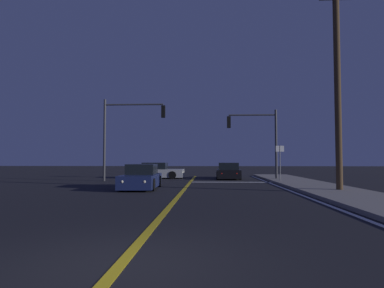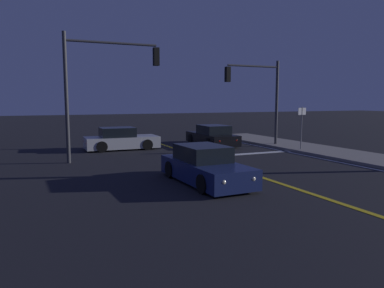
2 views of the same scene
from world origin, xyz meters
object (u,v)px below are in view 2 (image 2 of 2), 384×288
Objects in this scene: car_side_waiting_black at (212,136)px; traffic_signal_near_right at (259,89)px; car_parked_curb_navy at (205,167)px; car_following_oncoming_silver at (121,140)px; street_sign_corner at (302,122)px; traffic_signal_far_left at (101,76)px.

traffic_signal_near_right is at bearing -42.88° from car_side_waiting_black.
car_side_waiting_black is 1.05× the size of car_parked_curb_navy.
street_sign_corner reaches higher than car_following_oncoming_silver.
car_side_waiting_black is 6.05m from car_following_oncoming_silver.
street_sign_corner reaches higher than car_side_waiting_black.
street_sign_corner is at bearing -151.57° from car_parked_curb_navy.
car_parked_curb_navy is at bearing -68.81° from traffic_signal_far_left.
car_following_oncoming_silver is at bearing 178.15° from car_side_waiting_black.
car_following_oncoming_silver is at bearing 65.47° from traffic_signal_far_left.
car_parked_curb_navy is 0.83× the size of traffic_signal_near_right.
street_sign_corner is at bearing 111.54° from traffic_signal_near_right.
car_side_waiting_black is 1.84× the size of street_sign_corner.
car_parked_curb_navy is 0.74× the size of traffic_signal_far_left.
street_sign_corner is (1.11, -2.80, -1.91)m from traffic_signal_near_right.
car_side_waiting_black is at bearing 87.59° from car_following_oncoming_silver.
traffic_signal_near_right reaches higher than car_parked_curb_navy.
traffic_signal_far_left is at bearing 8.00° from traffic_signal_near_right.
street_sign_corner is at bearing 61.44° from car_following_oncoming_silver.
traffic_signal_far_left reaches higher than street_sign_corner.
car_side_waiting_black is 11.24m from car_parked_curb_navy.
traffic_signal_far_left is (-9.96, -1.40, 0.47)m from traffic_signal_near_right.
car_following_oncoming_silver and car_parked_curb_navy have the same top height.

